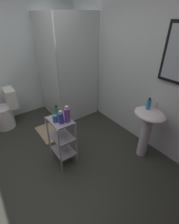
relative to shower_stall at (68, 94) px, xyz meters
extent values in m
cube|color=#30332A|center=(1.21, -1.22, -0.47)|extent=(4.20, 4.20, 0.02)
cube|color=silver|center=(1.21, 0.63, 0.79)|extent=(4.20, 0.10, 2.50)
cube|color=white|center=(-0.10, 0.10, -0.41)|extent=(0.90, 0.90, 0.10)
cube|color=silver|center=(-0.10, -0.35, 0.59)|extent=(0.90, 0.02, 1.90)
cube|color=silver|center=(0.35, 0.10, 0.59)|extent=(0.02, 0.90, 1.90)
cylinder|color=silver|center=(0.35, -0.35, 0.59)|extent=(0.04, 0.04, 1.90)
cylinder|color=silver|center=(-0.10, 0.10, -0.36)|extent=(0.08, 0.08, 0.00)
cylinder|color=white|center=(1.82, 0.30, -0.12)|extent=(0.15, 0.15, 0.68)
ellipsoid|color=white|center=(1.82, 0.30, 0.28)|extent=(0.46, 0.37, 0.13)
cylinder|color=silver|center=(1.82, 0.42, 0.40)|extent=(0.03, 0.03, 0.10)
cylinder|color=white|center=(-0.27, -1.30, -0.26)|extent=(0.37, 0.37, 0.40)
torus|color=white|center=(-0.27, -1.30, -0.05)|extent=(0.37, 0.37, 0.04)
cube|color=white|center=(-0.27, -1.08, 0.12)|extent=(0.35, 0.17, 0.36)
cylinder|color=silver|center=(1.00, -0.90, -0.09)|extent=(0.02, 0.02, 0.74)
cylinder|color=silver|center=(1.36, -0.90, -0.09)|extent=(0.02, 0.02, 0.74)
cylinder|color=silver|center=(1.00, -0.64, -0.09)|extent=(0.02, 0.02, 0.74)
cylinder|color=silver|center=(1.36, -0.64, -0.09)|extent=(0.02, 0.02, 0.74)
cube|color=#99999E|center=(1.18, -0.77, -0.28)|extent=(0.36, 0.26, 0.02)
cube|color=#99999E|center=(1.18, -0.77, -0.01)|extent=(0.36, 0.26, 0.02)
cube|color=#99999E|center=(1.18, -0.77, 0.27)|extent=(0.36, 0.26, 0.02)
cylinder|color=#389ED1|center=(1.76, 0.30, 0.41)|extent=(0.06, 0.06, 0.13)
cylinder|color=black|center=(1.76, 0.30, 0.50)|extent=(0.03, 0.03, 0.03)
cylinder|color=#3748BC|center=(1.26, -0.79, 0.35)|extent=(0.07, 0.07, 0.14)
cylinder|color=white|center=(1.26, -0.79, 0.44)|extent=(0.04, 0.04, 0.03)
cylinder|color=#3B8E54|center=(1.08, -0.76, 0.34)|extent=(0.06, 0.06, 0.13)
cylinder|color=black|center=(1.08, -0.76, 0.42)|extent=(0.03, 0.03, 0.03)
cylinder|color=purple|center=(1.27, -0.70, 0.37)|extent=(0.08, 0.08, 0.19)
cylinder|color=silver|center=(1.27, -0.70, 0.48)|extent=(0.04, 0.04, 0.04)
cylinder|color=#3870B2|center=(1.19, -0.84, 0.32)|extent=(0.07, 0.07, 0.10)
cube|color=tan|center=(0.44, -0.67, -0.45)|extent=(0.60, 0.40, 0.02)
camera|label=1|loc=(2.86, -1.51, 1.49)|focal=26.01mm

